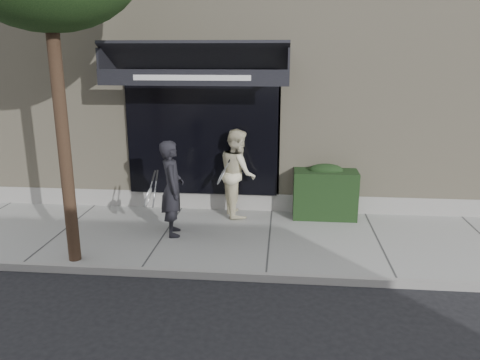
# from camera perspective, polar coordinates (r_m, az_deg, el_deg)

# --- Properties ---
(ground) EXTENTS (80.00, 80.00, 0.00)m
(ground) POSITION_cam_1_polar(r_m,az_deg,el_deg) (8.89, 3.60, -7.63)
(ground) COLOR black
(ground) RESTS_ON ground
(sidewalk) EXTENTS (20.00, 3.00, 0.12)m
(sidewalk) POSITION_cam_1_polar(r_m,az_deg,el_deg) (8.87, 3.61, -7.27)
(sidewalk) COLOR gray
(sidewalk) RESTS_ON ground
(curb) EXTENTS (20.00, 0.10, 0.14)m
(curb) POSITION_cam_1_polar(r_m,az_deg,el_deg) (7.46, 3.18, -11.74)
(curb) COLOR gray
(curb) RESTS_ON ground
(building_facade) EXTENTS (14.30, 8.04, 5.64)m
(building_facade) POSITION_cam_1_polar(r_m,az_deg,el_deg) (13.17, 4.53, 12.07)
(building_facade) COLOR tan
(building_facade) RESTS_ON ground
(hedge) EXTENTS (1.30, 0.70, 1.14)m
(hedge) POSITION_cam_1_polar(r_m,az_deg,el_deg) (9.89, 10.30, -1.43)
(hedge) COLOR black
(hedge) RESTS_ON sidewalk
(pedestrian_front) EXTENTS (0.75, 0.88, 1.80)m
(pedestrian_front) POSITION_cam_1_polar(r_m,az_deg,el_deg) (8.76, -8.30, -1.03)
(pedestrian_front) COLOR black
(pedestrian_front) RESTS_ON sidewalk
(pedestrian_back) EXTENTS (0.93, 1.06, 1.84)m
(pedestrian_back) POSITION_cam_1_polar(r_m,az_deg,el_deg) (9.74, -0.30, 0.90)
(pedestrian_back) COLOR beige
(pedestrian_back) RESTS_ON sidewalk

